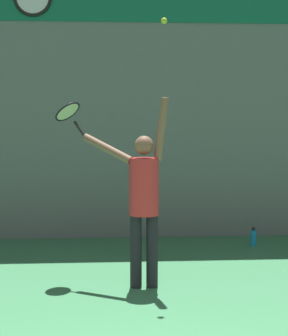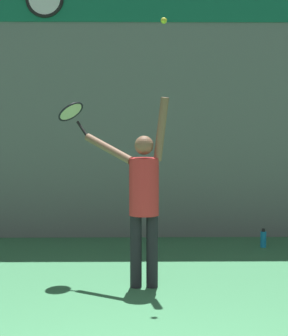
# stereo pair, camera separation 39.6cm
# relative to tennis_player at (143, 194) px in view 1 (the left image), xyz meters

# --- Properties ---
(back_wall) EXTENTS (18.00, 0.10, 5.00)m
(back_wall) POSITION_rel_tennis_player_xyz_m (-0.13, 2.96, 1.45)
(back_wall) COLOR slate
(back_wall) RESTS_ON ground_plane
(tennis_player) EXTENTS (0.98, 0.62, 2.12)m
(tennis_player) POSITION_rel_tennis_player_xyz_m (0.00, 0.00, 0.00)
(tennis_player) COLOR black
(tennis_player) RESTS_ON ground_plane
(tennis_racket) EXTENTS (0.44, 0.43, 0.43)m
(tennis_racket) POSITION_rel_tennis_player_xyz_m (-0.84, 0.55, 0.90)
(tennis_racket) COLOR black
(tennis_ball) EXTENTS (0.07, 0.07, 0.07)m
(tennis_ball) POSITION_rel_tennis_player_xyz_m (0.22, -0.08, 1.88)
(tennis_ball) COLOR #CCDB2D
(water_bottle) EXTENTS (0.09, 0.09, 0.28)m
(water_bottle) POSITION_rel_tennis_player_xyz_m (1.80, 2.11, -0.93)
(water_bottle) COLOR #198CCC
(water_bottle) RESTS_ON ground_plane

